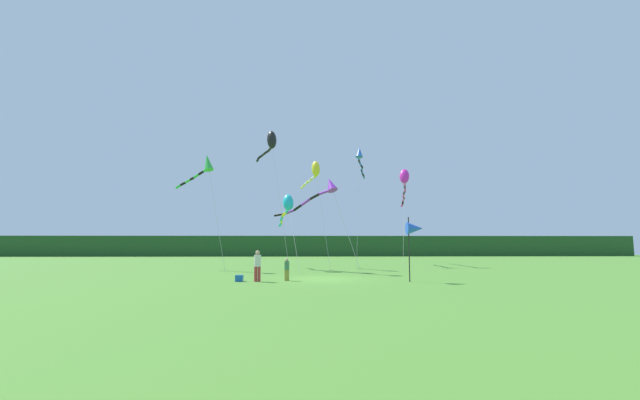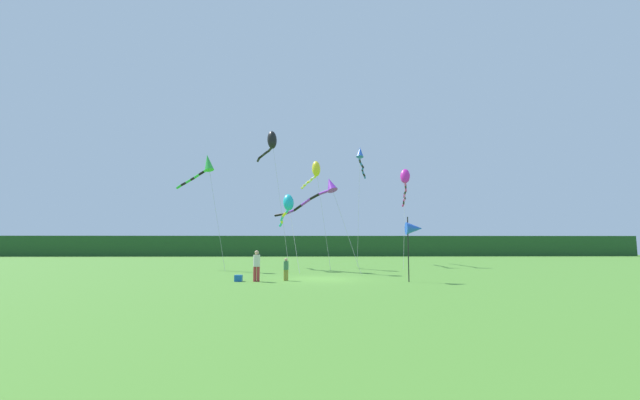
# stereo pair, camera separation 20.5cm
# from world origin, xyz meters

# --- Properties ---
(ground_plane) EXTENTS (120.00, 120.00, 0.00)m
(ground_plane) POSITION_xyz_m (0.00, 0.00, 0.00)
(ground_plane) COLOR #4C842D
(distant_treeline) EXTENTS (108.00, 2.87, 3.35)m
(distant_treeline) POSITION_xyz_m (0.00, 45.00, 1.68)
(distant_treeline) COLOR #234C23
(distant_treeline) RESTS_ON ground
(person_adult) EXTENTS (0.37, 0.37, 1.69)m
(person_adult) POSITION_xyz_m (-3.67, -1.56, 0.94)
(person_adult) COLOR #B23338
(person_adult) RESTS_ON ground
(person_child) EXTENTS (0.28, 0.28, 1.26)m
(person_child) POSITION_xyz_m (-2.08, -1.06, 0.70)
(person_child) COLOR olive
(person_child) RESTS_ON ground
(cooler_box) EXTENTS (0.40, 0.40, 0.35)m
(cooler_box) POSITION_xyz_m (-4.66, -1.45, 0.17)
(cooler_box) COLOR #1959B2
(cooler_box) RESTS_ON ground
(banner_flag_pole) EXTENTS (0.90, 0.70, 3.53)m
(banner_flag_pole) POSITION_xyz_m (4.99, -1.90, 2.87)
(banner_flag_pole) COLOR black
(banner_flag_pole) RESTS_ON ground
(kite_purple) EXTENTS (6.43, 7.71, 6.97)m
(kite_purple) POSITION_xyz_m (0.05, 5.99, 5.94)
(kite_purple) COLOR #B2B2B2
(kite_purple) RESTS_ON ground
(kite_green) EXTENTS (5.29, 4.54, 9.30)m
(kite_green) POSITION_xyz_m (-9.23, 8.52, 8.32)
(kite_green) COLOR #B2B2B2
(kite_green) RESTS_ON ground
(kite_blue) EXTENTS (1.96, 7.83, 11.70)m
(kite_blue) POSITION_xyz_m (4.33, 16.12, 10.74)
(kite_blue) COLOR #B2B2B2
(kite_blue) RESTS_ON ground
(kite_yellow) EXTENTS (2.52, 5.29, 9.30)m
(kite_yellow) POSITION_xyz_m (-0.31, 11.07, 8.39)
(kite_yellow) COLOR #B2B2B2
(kite_yellow) RESTS_ON ground
(kite_black) EXTENTS (3.37, 6.08, 11.64)m
(kite_black) POSITION_xyz_m (-4.04, 9.75, 10.66)
(kite_black) COLOR #B2B2B2
(kite_black) RESTS_ON ground
(kite_cyan) EXTENTS (2.09, 8.08, 6.16)m
(kite_cyan) POSITION_xyz_m (-2.55, 8.62, 5.17)
(kite_cyan) COLOR #B2B2B2
(kite_cyan) RESTS_ON ground
(kite_magenta) EXTENTS (2.76, 11.49, 9.33)m
(kite_magenta) POSITION_xyz_m (8.53, 15.12, 8.15)
(kite_magenta) COLOR #B2B2B2
(kite_magenta) RESTS_ON ground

